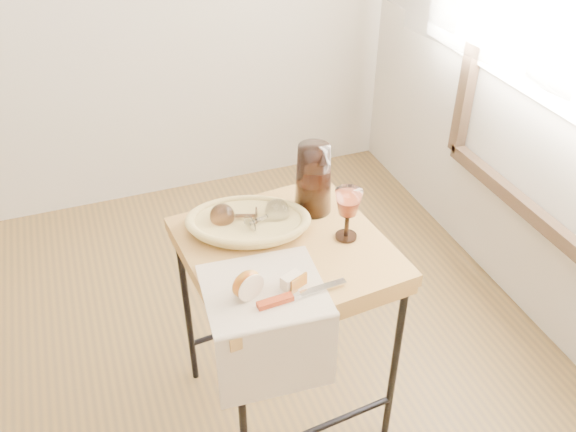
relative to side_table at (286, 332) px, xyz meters
name	(u,v)px	position (x,y,z in m)	size (l,w,h in m)	color
side_table	(286,332)	(0.00, 0.00, 0.00)	(0.58, 0.58, 0.74)	brown
tea_towel	(264,289)	(-0.13, -0.17, 0.37)	(0.33, 0.30, 0.01)	beige
bread_basket	(248,224)	(-0.08, 0.11, 0.39)	(0.34, 0.23, 0.05)	tan
goblet_lying_a	(237,216)	(-0.11, 0.13, 0.42)	(0.13, 0.08, 0.08)	brown
goblet_lying_b	(266,217)	(-0.03, 0.09, 0.42)	(0.13, 0.08, 0.08)	white
pitcher	(313,179)	(0.15, 0.15, 0.49)	(0.16, 0.24, 0.27)	black
wine_goblet	(347,215)	(0.19, -0.03, 0.46)	(0.08, 0.08, 0.17)	white
apple_half	(246,284)	(-0.18, -0.18, 0.42)	(0.09, 0.05, 0.08)	red
apple_wedge	(292,281)	(-0.05, -0.19, 0.40)	(0.06, 0.03, 0.04)	beige
table_knife	(299,293)	(-0.05, -0.23, 0.39)	(0.26, 0.03, 0.02)	silver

